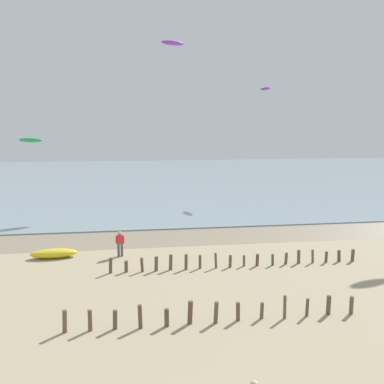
{
  "coord_description": "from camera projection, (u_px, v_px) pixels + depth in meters",
  "views": [
    {
      "loc": [
        -0.87,
        -7.94,
        8.76
      ],
      "look_at": [
        2.34,
        12.85,
        5.56
      ],
      "focal_mm": 42.26,
      "sensor_mm": 36.0,
      "label": 1
    }
  ],
  "objects": [
    {
      "name": "kite_aloft_2",
      "position": [
        173.0,
        43.0,
        51.08
      ],
      "size": [
        3.07,
        2.17,
        0.61
      ],
      "primitive_type": "ellipsoid",
      "rotation": [
        -0.15,
        0.0,
        0.45
      ],
      "color": "purple"
    },
    {
      "name": "groyne_mid",
      "position": [
        206.0,
        313.0,
        19.94
      ],
      "size": [
        13.13,
        0.36,
        1.08
      ],
      "color": "brown",
      "rests_on": "ground"
    },
    {
      "name": "person_nearest_camera",
      "position": [
        120.0,
        243.0,
        29.95
      ],
      "size": [
        0.57,
        0.27,
        1.71
      ],
      "color": "#4C4C56",
      "rests_on": "ground"
    },
    {
      "name": "sea",
      "position": [
        128.0,
        179.0,
        71.3
      ],
      "size": [
        160.0,
        70.0,
        0.1
      ],
      "primitive_type": "cube",
      "color": "#7F939E",
      "rests_on": "ground"
    },
    {
      "name": "kite_aloft_1",
      "position": [
        265.0,
        89.0,
        53.76
      ],
      "size": [
        1.08,
        2.31,
        0.43
      ],
      "primitive_type": "ellipsoid",
      "rotation": [
        -0.11,
        0.0,
        1.73
      ],
      "color": "purple"
    },
    {
      "name": "grounded_kite",
      "position": [
        54.0,
        253.0,
        29.68
      ],
      "size": [
        3.06,
        1.29,
        0.6
      ],
      "primitive_type": "ellipsoid",
      "rotation": [
        0.0,
        0.0,
        0.07
      ],
      "color": "yellow",
      "rests_on": "ground"
    },
    {
      "name": "groyne_far",
      "position": [
        231.0,
        261.0,
        27.76
      ],
      "size": [
        15.55,
        0.35,
        0.95
      ],
      "color": "brown",
      "rests_on": "ground"
    },
    {
      "name": "wet_sand_strip",
      "position": [
        136.0,
        239.0,
        34.52
      ],
      "size": [
        120.0,
        5.29,
        0.01
      ],
      "primitive_type": "cube",
      "color": "gray",
      "rests_on": "ground"
    },
    {
      "name": "kite_aloft_0",
      "position": [
        30.0,
        140.0,
        43.87
      ],
      "size": [
        2.94,
        2.4,
        0.53
      ],
      "primitive_type": "ellipsoid",
      "rotation": [
        -0.07,
        0.0,
        5.7
      ],
      "color": "green"
    }
  ]
}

